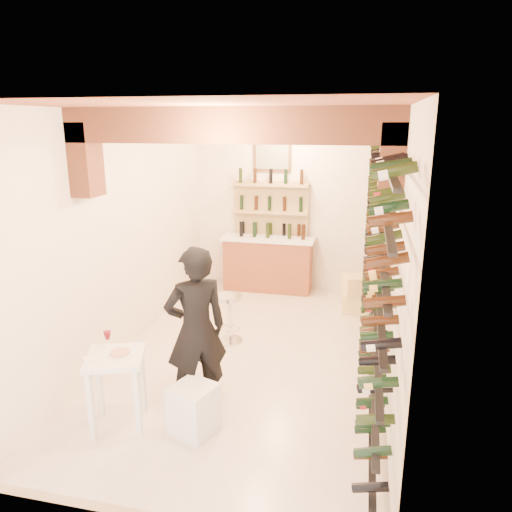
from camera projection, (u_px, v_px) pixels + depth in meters
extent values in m
plane|color=beige|center=(251.00, 353.00, 6.63)|extent=(6.00, 6.00, 0.00)
cube|color=white|center=(288.00, 203.00, 9.02)|extent=(3.50, 0.02, 3.20)
cube|color=white|center=(152.00, 337.00, 3.38)|extent=(3.50, 0.02, 3.20)
cube|color=white|center=(126.00, 233.00, 6.57)|extent=(0.02, 6.00, 3.20)
cube|color=white|center=(392.00, 247.00, 5.83)|extent=(0.02, 6.00, 3.20)
cube|color=#A05439|center=(250.00, 109.00, 5.78)|extent=(3.50, 6.00, 0.02)
cube|color=brown|center=(228.00, 125.00, 4.88)|extent=(3.50, 0.35, 0.36)
cube|color=brown|center=(86.00, 160.00, 5.33)|extent=(0.24, 0.35, 0.80)
cube|color=brown|center=(392.00, 165.00, 4.63)|extent=(0.24, 0.35, 0.80)
cube|color=black|center=(371.00, 348.00, 6.22)|extent=(0.06, 5.70, 0.03)
cube|color=black|center=(373.00, 319.00, 6.12)|extent=(0.06, 5.70, 0.03)
cube|color=black|center=(375.00, 289.00, 6.01)|extent=(0.06, 5.70, 0.03)
cube|color=black|center=(378.00, 258.00, 5.90)|extent=(0.06, 5.70, 0.03)
cube|color=black|center=(380.00, 226.00, 5.80)|extent=(0.06, 5.70, 0.03)
cube|color=black|center=(382.00, 193.00, 5.69)|extent=(0.06, 5.70, 0.03)
cube|color=black|center=(384.00, 158.00, 5.58)|extent=(0.06, 5.70, 0.03)
cube|color=brown|center=(268.00, 265.00, 9.05)|extent=(1.60, 0.55, 0.96)
cube|color=white|center=(268.00, 238.00, 8.92)|extent=(1.70, 0.62, 0.05)
cube|color=tan|center=(271.00, 234.00, 9.17)|extent=(1.40, 0.10, 2.00)
cube|color=tan|center=(270.00, 264.00, 9.22)|extent=(1.40, 0.28, 0.04)
cube|color=tan|center=(270.00, 238.00, 9.09)|extent=(1.40, 0.28, 0.04)
cube|color=tan|center=(270.00, 212.00, 8.96)|extent=(1.40, 0.28, 0.04)
cube|color=tan|center=(271.00, 185.00, 8.82)|extent=(1.40, 0.28, 0.04)
cube|color=brown|center=(272.00, 156.00, 8.83)|extent=(0.70, 0.04, 0.55)
cube|color=#99998C|center=(272.00, 157.00, 8.81)|extent=(0.60, 0.01, 0.45)
cube|color=white|center=(115.00, 358.00, 4.84)|extent=(0.71, 0.71, 0.05)
cube|color=white|center=(91.00, 407.00, 4.71)|extent=(0.05, 0.05, 0.75)
cube|color=white|center=(138.00, 404.00, 4.76)|extent=(0.05, 0.05, 0.75)
cube|color=white|center=(99.00, 383.00, 5.13)|extent=(0.05, 0.05, 0.75)
cube|color=white|center=(142.00, 381.00, 5.19)|extent=(0.05, 0.05, 0.75)
cylinder|color=white|center=(121.00, 354.00, 4.84)|extent=(0.26, 0.26, 0.02)
cylinder|color=#BF7266|center=(120.00, 352.00, 4.83)|extent=(0.19, 0.19, 0.02)
cube|color=white|center=(90.00, 358.00, 4.75)|extent=(0.18, 0.18, 0.02)
cylinder|color=white|center=(108.00, 347.00, 5.02)|extent=(0.07, 0.07, 0.00)
cylinder|color=white|center=(108.00, 342.00, 5.00)|extent=(0.01, 0.01, 0.10)
cone|color=#520711|center=(107.00, 335.00, 4.98)|extent=(0.08, 0.08, 0.09)
cube|color=white|center=(194.00, 409.00, 4.89)|extent=(0.52, 0.52, 0.51)
imported|color=black|center=(196.00, 330.00, 5.15)|extent=(0.80, 0.75, 1.84)
cylinder|color=silver|center=(230.00, 340.00, 6.98)|extent=(0.36, 0.36, 0.03)
cylinder|color=silver|center=(230.00, 320.00, 6.90)|extent=(0.07, 0.07, 0.64)
cylinder|color=silver|center=(229.00, 297.00, 6.81)|extent=(0.35, 0.35, 0.06)
torus|color=silver|center=(230.00, 328.00, 6.93)|extent=(0.28, 0.28, 0.02)
cube|color=#E6CB7E|center=(359.00, 303.00, 8.03)|extent=(0.54, 0.38, 0.32)
cube|color=#E6CB7E|center=(360.00, 285.00, 7.95)|extent=(0.62, 0.52, 0.31)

